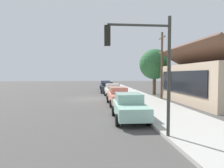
# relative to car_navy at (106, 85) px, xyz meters

# --- Properties ---
(ground_plane) EXTENTS (120.00, 120.00, 0.00)m
(ground_plane) POSITION_rel_car_navy_xyz_m (14.32, -2.79, -0.82)
(ground_plane) COLOR #4C4947
(sidewalk_curb) EXTENTS (60.00, 4.20, 0.16)m
(sidewalk_curb) POSITION_rel_car_navy_xyz_m (14.32, 2.81, -0.74)
(sidewalk_curb) COLOR #B2AFA8
(sidewalk_curb) RESTS_ON ground
(car_navy) EXTENTS (4.74, 2.07, 1.59)m
(car_navy) POSITION_rel_car_navy_xyz_m (0.00, 0.00, 0.00)
(car_navy) COLOR navy
(car_navy) RESTS_ON ground
(car_charcoal) EXTENTS (4.62, 2.23, 1.59)m
(car_charcoal) POSITION_rel_car_navy_xyz_m (6.31, -0.12, -0.00)
(car_charcoal) COLOR #2D3035
(car_charcoal) RESTS_ON ground
(car_ivory) EXTENTS (4.91, 2.04, 1.59)m
(car_ivory) POSITION_rel_car_navy_xyz_m (12.44, 0.10, -0.00)
(car_ivory) COLOR silver
(car_ivory) RESTS_ON ground
(car_coral) EXTENTS (4.82, 1.95, 1.59)m
(car_coral) POSITION_rel_car_navy_xyz_m (18.66, -0.03, -0.00)
(car_coral) COLOR #EA8C75
(car_coral) RESTS_ON ground
(car_seafoam) EXTENTS (4.50, 2.06, 1.59)m
(car_seafoam) POSITION_rel_car_navy_xyz_m (24.83, -0.15, -0.00)
(car_seafoam) COLOR #9ED1BC
(car_seafoam) RESTS_ON ground
(storefront_building) EXTENTS (12.07, 6.66, 5.55)m
(storefront_building) POSITION_rel_car_navy_xyz_m (18.40, 9.20, 1.19)
(storefront_building) COLOR #CCB293
(storefront_building) RESTS_ON ground
(shade_tree) EXTENTS (4.11, 4.11, 6.22)m
(shade_tree) POSITION_rel_car_navy_xyz_m (10.15, 6.03, 3.32)
(shade_tree) COLOR brown
(shade_tree) RESTS_ON ground
(traffic_light_main) EXTENTS (0.37, 2.79, 5.20)m
(traffic_light_main) POSITION_rel_car_navy_xyz_m (28.69, -0.25, 2.67)
(traffic_light_main) COLOR #383833
(traffic_light_main) RESTS_ON ground
(utility_pole_wooden) EXTENTS (1.80, 0.24, 7.50)m
(utility_pole_wooden) POSITION_rel_car_navy_xyz_m (14.79, 5.41, 3.11)
(utility_pole_wooden) COLOR brown
(utility_pole_wooden) RESTS_ON ground
(fire_hydrant_red) EXTENTS (0.22, 0.22, 0.71)m
(fire_hydrant_red) POSITION_rel_car_navy_xyz_m (13.31, 1.41, -0.32)
(fire_hydrant_red) COLOR red
(fire_hydrant_red) RESTS_ON sidewalk_curb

